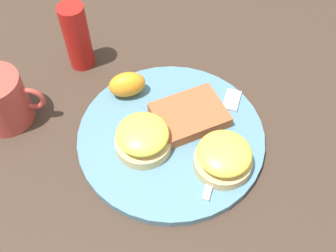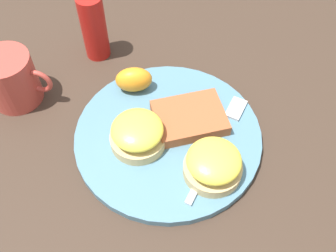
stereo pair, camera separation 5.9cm
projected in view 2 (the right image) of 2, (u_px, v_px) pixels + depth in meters
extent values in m
plane|color=#38281E|center=(168.00, 139.00, 0.62)|extent=(1.10, 1.10, 0.00)
cylinder|color=slate|center=(168.00, 136.00, 0.61)|extent=(0.29, 0.29, 0.01)
cylinder|color=tan|center=(138.00, 139.00, 0.59)|extent=(0.08, 0.08, 0.02)
ellipsoid|color=yellow|center=(137.00, 130.00, 0.57)|extent=(0.08, 0.08, 0.03)
cylinder|color=tan|center=(212.00, 169.00, 0.56)|extent=(0.08, 0.08, 0.02)
ellipsoid|color=yellow|center=(214.00, 160.00, 0.54)|extent=(0.08, 0.08, 0.03)
cube|color=#9B4F2C|center=(189.00, 118.00, 0.61)|extent=(0.13, 0.12, 0.02)
ellipsoid|color=orange|center=(134.00, 80.00, 0.64)|extent=(0.07, 0.05, 0.04)
cube|color=silver|center=(204.00, 173.00, 0.56)|extent=(0.04, 0.11, 0.00)
cube|color=silver|center=(236.00, 109.00, 0.63)|extent=(0.03, 0.05, 0.00)
cylinder|color=#B23D33|center=(11.00, 79.00, 0.63)|extent=(0.08, 0.08, 0.09)
torus|color=#B23D33|center=(38.00, 81.00, 0.62)|extent=(0.05, 0.01, 0.05)
cylinder|color=#B21914|center=(94.00, 27.00, 0.68)|extent=(0.04, 0.04, 0.12)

